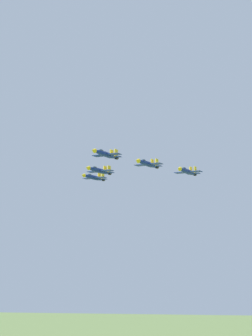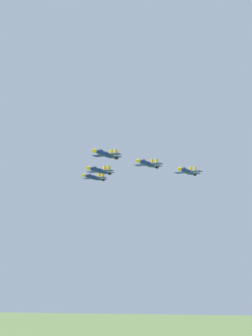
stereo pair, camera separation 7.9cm
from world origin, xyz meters
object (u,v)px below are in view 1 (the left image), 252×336
(jet_lead, at_px, (106,154))
(jet_left_wingman, at_px, (148,164))
(jet_right_wingman, at_px, (99,170))
(jet_left_outer, at_px, (187,171))
(jet_right_outer, at_px, (94,177))

(jet_lead, distance_m, jet_left_wingman, 18.05)
(jet_left_wingman, distance_m, jet_right_wingman, 23.12)
(jet_lead, relative_size, jet_left_outer, 1.03)
(jet_lead, height_order, jet_left_outer, jet_lead)
(jet_left_outer, bearing_deg, jet_lead, -40.77)
(jet_left_outer, relative_size, jet_right_outer, 1.03)
(jet_left_wingman, xyz_separation_m, jet_left_outer, (7.86, -16.01, -2.18))
(jet_right_outer, bearing_deg, jet_left_wingman, 69.32)
(jet_left_wingman, height_order, jet_right_outer, jet_left_wingman)
(jet_lead, xyz_separation_m, jet_left_outer, (15.72, -32.01, -4.94))
(jet_right_wingman, xyz_separation_m, jet_left_outer, (-1.34, -37.19, -1.19))
(jet_right_wingman, distance_m, jet_left_outer, 37.24)
(jet_left_wingman, height_order, jet_right_wingman, jet_left_wingman)
(jet_right_wingman, bearing_deg, jet_left_wingman, 90.08)
(jet_lead, bearing_deg, jet_left_outer, 138.82)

